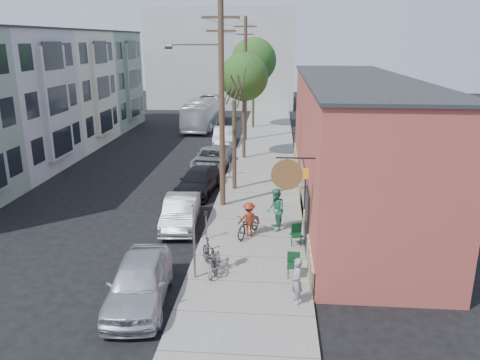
# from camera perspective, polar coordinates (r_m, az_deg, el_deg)

# --- Properties ---
(ground) EXTENTS (120.00, 120.00, 0.00)m
(ground) POSITION_cam_1_polar(r_m,az_deg,el_deg) (21.20, -10.00, -6.76)
(ground) COLOR black
(sidewalk) EXTENTS (4.50, 58.00, 0.15)m
(sidewalk) POSITION_cam_1_polar(r_m,az_deg,el_deg) (30.92, 2.73, 1.20)
(sidewalk) COLOR gray
(sidewalk) RESTS_ON ground
(cafe_building) EXTENTS (6.60, 20.20, 6.61)m
(cafe_building) POSITION_cam_1_polar(r_m,az_deg,el_deg) (24.59, 13.47, 4.41)
(cafe_building) COLOR #A7463E
(cafe_building) RESTS_ON ground
(apartment_row) EXTENTS (6.30, 32.00, 9.00)m
(apartment_row) POSITION_cam_1_polar(r_m,az_deg,el_deg) (37.14, -23.03, 9.49)
(apartment_row) COLOR gray
(apartment_row) RESTS_ON ground
(end_cap_building) EXTENTS (18.00, 8.00, 12.00)m
(end_cap_building) POSITION_cam_1_polar(r_m,az_deg,el_deg) (61.23, -2.17, 14.57)
(end_cap_building) COLOR #B8B7B2
(end_cap_building) RESTS_ON ground
(sign_post) EXTENTS (0.07, 0.45, 2.80)m
(sign_post) POSITION_cam_1_polar(r_m,az_deg,el_deg) (16.57, -5.65, -6.58)
(sign_post) COLOR slate
(sign_post) RESTS_ON sidewalk
(parking_meter_near) EXTENTS (0.14, 0.14, 1.24)m
(parking_meter_near) POSITION_cam_1_polar(r_m,az_deg,el_deg) (20.00, -4.16, -4.96)
(parking_meter_near) COLOR slate
(parking_meter_near) RESTS_ON sidewalk
(parking_meter_far) EXTENTS (0.14, 0.14, 1.24)m
(parking_meter_far) POSITION_cam_1_polar(r_m,az_deg,el_deg) (29.25, -1.27, 2.15)
(parking_meter_far) COLOR slate
(parking_meter_far) RESTS_ON sidewalk
(utility_pole_near) EXTENTS (3.57, 0.28, 10.00)m
(utility_pole_near) POSITION_cam_1_polar(r_m,az_deg,el_deg) (23.07, -2.40, 9.38)
(utility_pole_near) COLOR #503A28
(utility_pole_near) RESTS_ON sidewalk
(utility_pole_far) EXTENTS (1.80, 0.28, 10.00)m
(utility_pole_far) POSITION_cam_1_polar(r_m,az_deg,el_deg) (39.40, 0.66, 12.38)
(utility_pole_far) COLOR #503A28
(utility_pole_far) RESTS_ON sidewalk
(tree_bare) EXTENTS (0.24, 0.24, 5.04)m
(tree_bare) POSITION_cam_1_polar(r_m,az_deg,el_deg) (26.23, -0.70, 4.22)
(tree_bare) COLOR #44392C
(tree_bare) RESTS_ON sidewalk
(tree_leafy_mid) EXTENTS (3.34, 3.34, 7.40)m
(tree_leafy_mid) POSITION_cam_1_polar(r_m,az_deg,el_deg) (33.04, 0.50, 12.43)
(tree_leafy_mid) COLOR #44392C
(tree_leafy_mid) RESTS_ON sidewalk
(tree_leafy_far) EXTENTS (4.26, 4.26, 8.44)m
(tree_leafy_far) POSITION_cam_1_polar(r_m,az_deg,el_deg) (45.16, 1.66, 14.34)
(tree_leafy_far) COLOR #44392C
(tree_leafy_far) RESTS_ON sidewalk
(patio_chair_a) EXTENTS (0.65, 0.65, 0.88)m
(patio_chair_a) POSITION_cam_1_polar(r_m,az_deg,el_deg) (19.68, 6.90, -6.65)
(patio_chair_a) COLOR #0F361C
(patio_chair_a) RESTS_ON sidewalk
(patio_chair_b) EXTENTS (0.55, 0.55, 0.88)m
(patio_chair_b) POSITION_cam_1_polar(r_m,az_deg,el_deg) (17.16, 6.55, -10.33)
(patio_chair_b) COLOR #0F361C
(patio_chair_b) RESTS_ON sidewalk
(patron_grey) EXTENTS (0.51, 0.65, 1.57)m
(patron_grey) POSITION_cam_1_polar(r_m,az_deg,el_deg) (15.46, 6.91, -12.12)
(patron_grey) COLOR gray
(patron_grey) RESTS_ON sidewalk
(patron_green) EXTENTS (0.90, 1.06, 1.91)m
(patron_green) POSITION_cam_1_polar(r_m,az_deg,el_deg) (20.88, 4.37, -3.64)
(patron_green) COLOR #327E5D
(patron_green) RESTS_ON sidewalk
(cyclist) EXTENTS (1.07, 0.74, 1.51)m
(cyclist) POSITION_cam_1_polar(r_m,az_deg,el_deg) (20.35, 1.09, -4.76)
(cyclist) COLOR maroon
(cyclist) RESTS_ON sidewalk
(cyclist_bike) EXTENTS (1.41, 2.08, 1.04)m
(cyclist_bike) POSITION_cam_1_polar(r_m,az_deg,el_deg) (20.44, 1.09, -5.38)
(cyclist_bike) COLOR black
(cyclist_bike) RESTS_ON sidewalk
(parked_bike_a) EXTENTS (1.25, 1.89, 1.11)m
(parked_bike_a) POSITION_cam_1_polar(r_m,az_deg,el_deg) (17.60, -3.68, -9.10)
(parked_bike_a) COLOR black
(parked_bike_a) RESTS_ON sidewalk
(parked_bike_b) EXTENTS (0.74, 1.75, 0.89)m
(parked_bike_b) POSITION_cam_1_polar(r_m,az_deg,el_deg) (17.40, -3.15, -9.81)
(parked_bike_b) COLOR slate
(parked_bike_b) RESTS_ON sidewalk
(car_0) EXTENTS (2.32, 4.77, 1.57)m
(car_0) POSITION_cam_1_polar(r_m,az_deg,el_deg) (15.98, -12.18, -12.01)
(car_0) COLOR #BBBDC3
(car_0) RESTS_ON ground
(car_1) EXTENTS (1.80, 4.34, 1.40)m
(car_1) POSITION_cam_1_polar(r_m,az_deg,el_deg) (21.91, -7.23, -3.87)
(car_1) COLOR #9D9FA4
(car_1) RESTS_ON ground
(car_2) EXTENTS (2.34, 4.83, 1.36)m
(car_2) POSITION_cam_1_polar(r_m,az_deg,el_deg) (26.52, -5.09, -0.15)
(car_2) COLOR black
(car_2) RESTS_ON ground
(car_3) EXTENTS (2.45, 4.97, 1.36)m
(car_3) POSITION_cam_1_polar(r_m,az_deg,el_deg) (31.55, -3.50, 2.64)
(car_3) COLOR #9A9DA1
(car_3) RESTS_ON ground
(car_4) EXTENTS (1.84, 4.60, 1.49)m
(car_4) POSITION_cam_1_polar(r_m,az_deg,el_deg) (38.50, -2.00, 5.35)
(car_4) COLOR silver
(car_4) RESTS_ON ground
(bus) EXTENTS (2.98, 10.39, 2.86)m
(bus) POSITION_cam_1_polar(r_m,az_deg,el_deg) (46.59, -4.34, 8.18)
(bus) COLOR white
(bus) RESTS_ON ground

